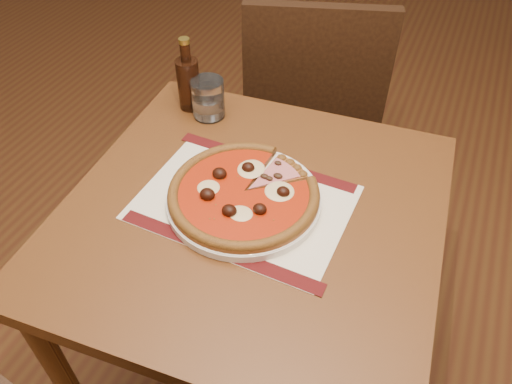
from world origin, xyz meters
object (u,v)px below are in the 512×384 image
at_px(pizza, 244,192).
at_px(water_glass, 208,98).
at_px(bottle, 188,82).
at_px(table, 253,238).
at_px(chair_far, 312,105).
at_px(plate, 244,199).

bearing_deg(pizza, water_glass, 130.13).
relative_size(pizza, water_glass, 3.16).
bearing_deg(pizza, bottle, 135.81).
distance_m(pizza, bottle, 0.40).
bearing_deg(bottle, table, -42.67).
height_order(chair_far, water_glass, chair_far).
distance_m(chair_far, plate, 0.75).
relative_size(table, pizza, 2.61).
height_order(table, plate, plate).
distance_m(table, water_glass, 0.39).
bearing_deg(plate, table, -17.81).
xyz_separation_m(chair_far, plate, (0.07, -0.71, 0.22)).
height_order(table, water_glass, water_glass).
distance_m(table, chair_far, 0.74).
bearing_deg(plate, water_glass, 130.16).
bearing_deg(table, plate, 162.19).
height_order(chair_far, pizza, chair_far).
relative_size(table, chair_far, 0.91).
xyz_separation_m(plate, pizza, (-0.00, -0.00, 0.02)).
bearing_deg(plate, pizza, -114.16).
height_order(pizza, water_glass, water_glass).
distance_m(plate, bottle, 0.40).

